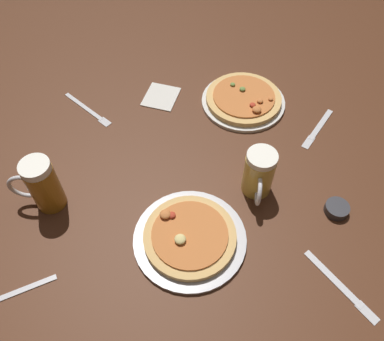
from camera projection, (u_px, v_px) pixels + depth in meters
ground_plane at (192, 177)px, 1.23m from camera, size 2.40×2.40×0.03m
pizza_plate_near at (190, 237)px, 1.07m from camera, size 0.31×0.31×0.05m
pizza_plate_far at (244, 100)px, 1.39m from camera, size 0.30×0.30×0.05m
beer_mug_dark at (42, 185)px, 1.08m from camera, size 0.15×0.08×0.18m
beer_mug_amber at (259, 174)px, 1.12m from camera, size 0.09×0.14×0.15m
ramekin_sauce at (337, 209)px, 1.12m from camera, size 0.07×0.07×0.03m
napkin_folded at (161, 96)px, 1.42m from camera, size 0.14×0.15×0.01m
fork_left at (8, 295)px, 0.98m from camera, size 0.21×0.12×0.01m
knife_right at (341, 286)px, 1.00m from camera, size 0.17×0.19×0.01m
fork_spare at (88, 110)px, 1.38m from camera, size 0.20×0.16×0.01m
knife_spare at (318, 128)px, 1.33m from camera, size 0.13×0.19×0.01m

